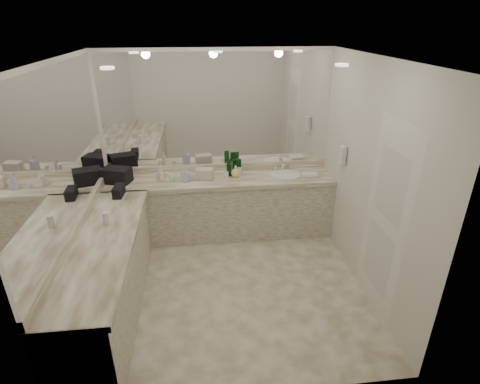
{
  "coord_description": "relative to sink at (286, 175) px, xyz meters",
  "views": [
    {
      "loc": [
        -0.27,
        -3.65,
        2.94
      ],
      "look_at": [
        0.2,
        0.4,
        1.04
      ],
      "focal_mm": 28.0,
      "sensor_mm": 36.0,
      "label": 1
    }
  ],
  "objects": [
    {
      "name": "floor",
      "position": [
        -0.95,
        -1.2,
        -0.9
      ],
      "size": [
        3.2,
        3.2,
        0.0
      ],
      "primitive_type": "plane",
      "color": "beige",
      "rests_on": "ground"
    },
    {
      "name": "ceiling",
      "position": [
        -0.95,
        -1.2,
        1.71
      ],
      "size": [
        3.2,
        3.2,
        0.0
      ],
      "primitive_type": "plane",
      "color": "white",
      "rests_on": "floor"
    },
    {
      "name": "wall_back",
      "position": [
        -0.95,
        0.3,
        0.41
      ],
      "size": [
        3.2,
        0.02,
        2.6
      ],
      "primitive_type": "cube",
      "color": "silver",
      "rests_on": "floor"
    },
    {
      "name": "wall_left",
      "position": [
        -2.55,
        -1.2,
        0.41
      ],
      "size": [
        0.02,
        3.0,
        2.6
      ],
      "primitive_type": "cube",
      "color": "silver",
      "rests_on": "floor"
    },
    {
      "name": "wall_right",
      "position": [
        0.65,
        -1.2,
        0.41
      ],
      "size": [
        0.02,
        3.0,
        2.6
      ],
      "primitive_type": "cube",
      "color": "silver",
      "rests_on": "floor"
    },
    {
      "name": "vanity_back_base",
      "position": [
        -0.95,
        0.0,
        -0.48
      ],
      "size": [
        3.2,
        0.6,
        0.84
      ],
      "primitive_type": "cube",
      "color": "beige",
      "rests_on": "floor"
    },
    {
      "name": "vanity_back_top",
      "position": [
        -0.95,
        -0.01,
        -0.03
      ],
      "size": [
        3.2,
        0.64,
        0.06
      ],
      "primitive_type": "cube",
      "color": "silver",
      "rests_on": "vanity_back_base"
    },
    {
      "name": "vanity_left_base",
      "position": [
        -2.25,
        -1.5,
        -0.48
      ],
      "size": [
        0.6,
        2.4,
        0.84
      ],
      "primitive_type": "cube",
      "color": "beige",
      "rests_on": "floor"
    },
    {
      "name": "vanity_left_top",
      "position": [
        -2.24,
        -1.5,
        -0.03
      ],
      "size": [
        0.64,
        2.42,
        0.06
      ],
      "primitive_type": "cube",
      "color": "silver",
      "rests_on": "vanity_left_base"
    },
    {
      "name": "backsplash_back",
      "position": [
        -0.95,
        0.28,
        0.05
      ],
      "size": [
        3.2,
        0.04,
        0.1
      ],
      "primitive_type": "cube",
      "color": "silver",
      "rests_on": "vanity_back_top"
    },
    {
      "name": "backsplash_left",
      "position": [
        -2.53,
        -1.2,
        0.05
      ],
      "size": [
        0.04,
        3.0,
        0.1
      ],
      "primitive_type": "cube",
      "color": "silver",
      "rests_on": "vanity_left_top"
    },
    {
      "name": "mirror_back",
      "position": [
        -0.95,
        0.29,
        0.88
      ],
      "size": [
        3.12,
        0.01,
        1.55
      ],
      "primitive_type": "cube",
      "color": "white",
      "rests_on": "wall_back"
    },
    {
      "name": "mirror_left",
      "position": [
        -2.54,
        -1.2,
        0.88
      ],
      "size": [
        0.01,
        2.92,
        1.55
      ],
      "primitive_type": "cube",
      "color": "white",
      "rests_on": "wall_left"
    },
    {
      "name": "sink",
      "position": [
        0.0,
        0.0,
        0.0
      ],
      "size": [
        0.44,
        0.44,
        0.03
      ],
      "primitive_type": "cylinder",
      "color": "white",
      "rests_on": "vanity_back_top"
    },
    {
      "name": "faucet",
      "position": [
        0.0,
        0.21,
        0.07
      ],
      "size": [
        0.24,
        0.16,
        0.14
      ],
      "primitive_type": "cube",
      "color": "silver",
      "rests_on": "vanity_back_top"
    },
    {
      "name": "wall_phone",
      "position": [
        0.61,
        -0.5,
        0.46
      ],
      "size": [
        0.06,
        0.1,
        0.24
      ],
      "primitive_type": "cube",
      "color": "white",
      "rests_on": "wall_right"
    },
    {
      "name": "door",
      "position": [
        0.64,
        -1.7,
        0.16
      ],
      "size": [
        0.02,
        0.82,
        2.1
      ],
      "primitive_type": "cube",
      "color": "white",
      "rests_on": "wall_right"
    },
    {
      "name": "black_toiletry_bag",
      "position": [
        -2.35,
        0.01,
        0.11
      ],
      "size": [
        0.42,
        0.33,
        0.21
      ],
      "primitive_type": "cube",
      "rotation": [
        0.0,
        0.0,
        -0.33
      ],
      "color": "black",
      "rests_on": "vanity_back_top"
    },
    {
      "name": "black_bag_spill",
      "position": [
        -2.25,
        -0.44,
        0.07
      ],
      "size": [
        0.13,
        0.25,
        0.13
      ],
      "primitive_type": "cube",
      "rotation": [
        0.0,
        0.0,
        -0.07
      ],
      "color": "black",
      "rests_on": "vanity_left_top"
    },
    {
      "name": "cream_cosmetic_case",
      "position": [
        -1.16,
        -0.0,
        0.07
      ],
      "size": [
        0.26,
        0.19,
        0.14
      ],
      "primitive_type": "cube",
      "rotation": [
        0.0,
        0.0,
        -0.19
      ],
      "color": "beige",
      "rests_on": "vanity_back_top"
    },
    {
      "name": "hand_towel",
      "position": [
        0.33,
        -0.08,
        0.02
      ],
      "size": [
        0.24,
        0.18,
        0.04
      ],
      "primitive_type": "cube",
      "rotation": [
        0.0,
        0.0,
        -0.14
      ],
      "color": "white",
      "rests_on": "vanity_back_top"
    },
    {
      "name": "lotion_left",
      "position": [
        -2.25,
        -1.18,
        0.08
      ],
      "size": [
        0.07,
        0.07,
        0.16
      ],
      "primitive_type": "cylinder",
      "color": "white",
      "rests_on": "vanity_left_top"
    },
    {
      "name": "soap_bottle_a",
      "position": [
        -1.76,
        0.0,
        0.11
      ],
      "size": [
        0.1,
        0.1,
        0.2
      ],
      "primitive_type": "imported",
      "rotation": [
        0.0,
        0.0,
        -0.36
      ],
      "color": "silver",
      "rests_on": "vanity_back_top"
    },
    {
      "name": "soap_bottle_b",
      "position": [
        -1.42,
        -0.07,
        0.11
      ],
      "size": [
        0.13,
        0.13,
        0.21
      ],
      "primitive_type": "imported",
      "rotation": [
        0.0,
        0.0,
        -0.41
      ],
      "color": "silver",
      "rests_on": "vanity_back_top"
    },
    {
      "name": "soap_bottle_c",
      "position": [
        -0.72,
        0.01,
        0.09
      ],
      "size": [
        0.14,
        0.14,
        0.17
      ],
      "primitive_type": "imported",
      "rotation": [
        0.0,
        0.0,
        0.06
      ],
      "color": "#FFD094",
      "rests_on": "vanity_back_top"
    },
    {
      "name": "green_bottle_0",
      "position": [
        -0.81,
        0.07,
        0.11
      ],
      "size": [
        0.07,
        0.07,
        0.21
      ],
      "primitive_type": "cylinder",
      "color": "#0E4919",
      "rests_on": "vanity_back_top"
    },
    {
      "name": "green_bottle_1",
      "position": [
        -0.66,
        0.13,
        0.11
      ],
      "size": [
        0.07,
        0.07,
        0.21
      ],
      "primitive_type": "cylinder",
      "color": "#0E4919",
      "rests_on": "vanity_back_top"
    },
    {
      "name": "green_bottle_2",
      "position": [
        -0.73,
        0.14,
        0.11
      ],
      "size": [
        0.06,
        0.06,
        0.21
      ],
      "primitive_type": "cylinder",
      "color": "#0E4919",
      "rests_on": "vanity_back_top"
    },
    {
      "name": "amenity_bottle_0",
      "position": [
        -1.15,
        -0.05,
        0.05
      ],
      "size": [
        0.05,
        0.05,
        0.09
      ],
      "primitive_type": "cylinder",
      "color": "silver",
      "rests_on": "vanity_back_top"
    },
    {
      "name": "amenity_bottle_1",
      "position": [
        -0.85,
        0.01,
        0.04
      ],
      "size": [
        0.05,
        0.05,
        0.08
      ],
      "primitive_type": "cylinder",
      "color": "white",
      "rests_on": "vanity_back_top"
    },
    {
      "name": "amenity_bottle_2",
      "position": [
        -1.7,
        0.12,
        0.04
      ],
      "size": [
        0.05,
        0.05,
        0.07
      ],
      "primitive_type": "cylinder",
      "color": "white",
      "rests_on": "vanity_back_top"
    },
    {
      "name": "amenity_bottle_3",
      "position": [
        -1.61,
        -0.04,
        0.04
      ],
      "size": [
        0.06,
        0.06,
        0.06
      ],
      "primitive_type": "cylinder",
      "color": "silver",
      "rests_on": "vanity_back_top"
    },
    {
      "name": "amenity_bottle_4",
      "position": [
        -1.81,
        0.03,
        0.05
      ],
      "size": [
        0.06,
        0.06,
        0.1
      ],
      "primitive_type": "cylinder",
      "color": "white",
      "rests_on": "vanity_back_top"
    },
    {
      "name": "amenity_bottle_5",
      "position": [
        -0.66,
        0.07,
        0.06
      ],
      "size": [
        0.07,
        0.07,
        0.11
      ],
      "primitive_type": "cylinder",
      "color": "silver",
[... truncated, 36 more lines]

